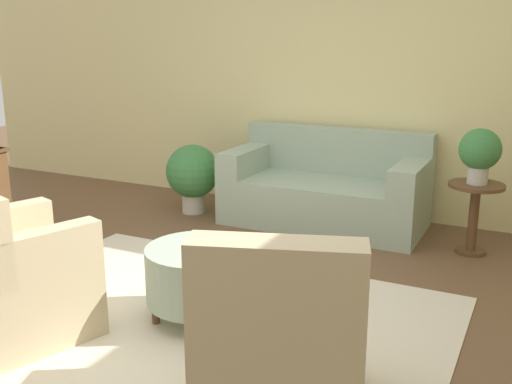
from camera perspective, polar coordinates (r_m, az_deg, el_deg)
The scene contains 10 objects.
ground_plane at distance 3.99m, azimuth -5.57°, elevation -12.07°, with size 16.00×16.00×0.00m, color brown.
wall_back at distance 6.18m, azimuth 8.42°, elevation 10.96°, with size 9.59×0.12×2.80m.
rug at distance 3.99m, azimuth -5.57°, elevation -12.01°, with size 3.17×2.28×0.01m.
couch at distance 5.85m, azimuth 6.68°, elevation 0.16°, with size 1.89×0.92×0.90m.
armchair_left at distance 3.90m, azimuth -22.29°, elevation -7.63°, with size 0.95×0.93×0.96m.
armchair_right at distance 2.92m, azimuth 2.31°, elevation -14.26°, with size 0.95×0.93×0.96m.
ottoman_table at distance 3.90m, azimuth -5.33°, elevation -7.79°, with size 0.70×0.70×0.48m.
side_table at distance 5.30m, azimuth 20.09°, elevation -1.37°, with size 0.45×0.45×0.61m.
potted_plant_on_side_table at distance 5.20m, azimuth 20.54°, elevation 3.62°, with size 0.34×0.34×0.46m.
potted_plant_floor at distance 6.17m, azimuth -6.04°, elevation 1.78°, with size 0.55×0.55×0.71m.
Camera 1 is at (1.91, -3.00, 1.80)m, focal length 42.00 mm.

